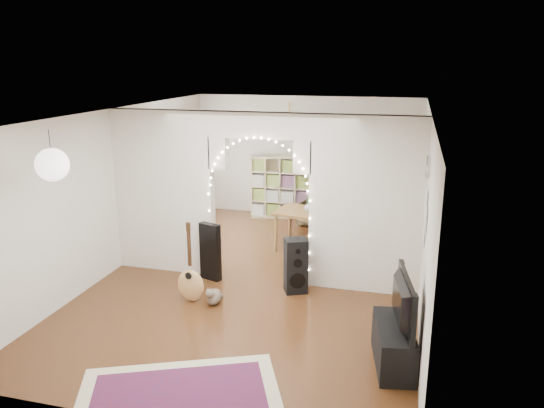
% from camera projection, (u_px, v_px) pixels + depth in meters
% --- Properties ---
extents(floor, '(7.50, 7.50, 0.00)m').
position_uv_depth(floor, '(261.00, 278.00, 8.70)').
color(floor, black).
rests_on(floor, ground).
extents(ceiling, '(5.00, 7.50, 0.02)m').
position_uv_depth(ceiling, '(260.00, 112.00, 7.99)').
color(ceiling, white).
rests_on(ceiling, wall_back).
extents(wall_back, '(5.00, 0.02, 2.70)m').
position_uv_depth(wall_back, '(307.00, 157.00, 11.84)').
color(wall_back, silver).
rests_on(wall_back, floor).
extents(wall_front, '(5.00, 0.02, 2.70)m').
position_uv_depth(wall_front, '(147.00, 299.00, 4.85)').
color(wall_front, silver).
rests_on(wall_front, floor).
extents(wall_left, '(0.02, 7.50, 2.70)m').
position_uv_depth(wall_left, '(119.00, 189.00, 8.96)').
color(wall_left, silver).
rests_on(wall_left, floor).
extents(wall_right, '(0.02, 7.50, 2.70)m').
position_uv_depth(wall_right, '(425.00, 210.00, 7.73)').
color(wall_right, silver).
rests_on(wall_right, floor).
extents(divider_wall, '(5.00, 0.20, 2.70)m').
position_uv_depth(divider_wall, '(260.00, 194.00, 8.33)').
color(divider_wall, silver).
rests_on(divider_wall, floor).
extents(fairy_lights, '(1.64, 0.04, 1.60)m').
position_uv_depth(fairy_lights, '(258.00, 188.00, 8.17)').
color(fairy_lights, '#FFEABF').
rests_on(fairy_lights, divider_wall).
extents(window, '(0.04, 1.20, 1.40)m').
position_uv_depth(window, '(167.00, 161.00, 10.60)').
color(window, white).
rests_on(window, wall_left).
extents(wall_clock, '(0.03, 0.31, 0.31)m').
position_uv_depth(wall_clock, '(428.00, 167.00, 6.98)').
color(wall_clock, white).
rests_on(wall_clock, wall_right).
extents(picture_frames, '(0.02, 0.50, 0.70)m').
position_uv_depth(picture_frames, '(425.00, 219.00, 6.76)').
color(picture_frames, white).
rests_on(picture_frames, wall_right).
extents(paper_lantern, '(0.40, 0.40, 0.40)m').
position_uv_depth(paper_lantern, '(52.00, 165.00, 6.34)').
color(paper_lantern, white).
rests_on(paper_lantern, ceiling).
extents(ceiling_fan, '(1.10, 1.10, 0.30)m').
position_uv_depth(ceiling_fan, '(289.00, 118.00, 9.93)').
color(ceiling_fan, '#BB853E').
rests_on(ceiling_fan, ceiling).
extents(area_rug, '(2.60, 2.33, 0.02)m').
position_uv_depth(area_rug, '(179.00, 404.00, 5.51)').
color(area_rug, maroon).
rests_on(area_rug, floor).
extents(guitar_case, '(0.38, 0.23, 0.94)m').
position_uv_depth(guitar_case, '(210.00, 252.00, 8.54)').
color(guitar_case, black).
rests_on(guitar_case, floor).
extents(acoustic_guitar, '(0.44, 0.24, 1.04)m').
position_uv_depth(acoustic_guitar, '(190.00, 273.00, 7.75)').
color(acoustic_guitar, tan).
rests_on(acoustic_guitar, floor).
extents(tabby_cat, '(0.23, 0.48, 0.31)m').
position_uv_depth(tabby_cat, '(214.00, 296.00, 7.73)').
color(tabby_cat, brown).
rests_on(tabby_cat, floor).
extents(floor_speaker, '(0.42, 0.40, 0.85)m').
position_uv_depth(floor_speaker, '(296.00, 266.00, 8.08)').
color(floor_speaker, black).
rests_on(floor_speaker, floor).
extents(media_console, '(0.56, 1.05, 0.50)m').
position_uv_depth(media_console, '(393.00, 345.00, 6.17)').
color(media_console, black).
rests_on(media_console, floor).
extents(tv, '(0.32, 1.08, 0.62)m').
position_uv_depth(tv, '(396.00, 301.00, 6.02)').
color(tv, black).
rests_on(tv, media_console).
extents(bookcase, '(1.40, 0.66, 1.40)m').
position_uv_depth(bookcase, '(281.00, 187.00, 11.91)').
color(bookcase, beige).
rests_on(bookcase, floor).
extents(dining_table, '(1.33, 1.00, 0.76)m').
position_uv_depth(dining_table, '(309.00, 215.00, 9.79)').
color(dining_table, olive).
rests_on(dining_table, floor).
extents(flower_vase, '(0.21, 0.21, 0.19)m').
position_uv_depth(flower_vase, '(309.00, 207.00, 9.75)').
color(flower_vase, white).
rests_on(flower_vase, dining_table).
extents(dining_chair_left, '(0.65, 0.66, 0.51)m').
position_uv_depth(dining_chair_left, '(312.00, 214.00, 11.38)').
color(dining_chair_left, '#493D24').
rests_on(dining_chair_left, floor).
extents(dining_chair_right, '(0.71, 0.72, 0.54)m').
position_uv_depth(dining_chair_right, '(325.00, 235.00, 9.97)').
color(dining_chair_right, '#493D24').
rests_on(dining_chair_right, floor).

